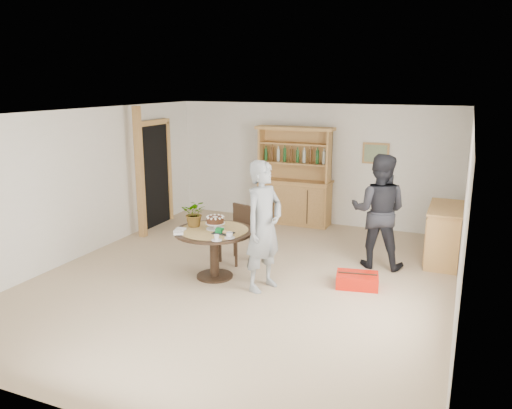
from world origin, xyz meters
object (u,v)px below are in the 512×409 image
object	(u,v)px
sideboard	(444,234)
red_suitcase	(357,280)
hutch	(294,191)
adult_person	(379,211)
dining_chair	(238,230)
teen_boy	(264,226)
dining_table	(214,239)

from	to	relation	value
sideboard	red_suitcase	distance (m)	2.00
sideboard	red_suitcase	bearing A→B (deg)	-123.70
hutch	adult_person	xyz separation A→B (m)	(2.05, -1.89, 0.23)
dining_chair	adult_person	distance (m)	2.30
hutch	red_suitcase	xyz separation A→B (m)	(1.95, -2.87, -0.59)
hutch	adult_person	bearing A→B (deg)	-42.66
hutch	teen_boy	world-z (taller)	hutch
dining_chair	sideboard	bearing A→B (deg)	39.14
hutch	dining_table	size ratio (longest dim) A/B	1.70
red_suitcase	dining_chair	bearing A→B (deg)	159.62
adult_person	hutch	bearing A→B (deg)	-44.13
hutch	red_suitcase	distance (m)	3.52
dining_table	dining_chair	bearing A→B (deg)	88.38
sideboard	teen_boy	distance (m)	3.25
teen_boy	dining_chair	bearing A→B (deg)	60.61
sideboard	dining_table	world-z (taller)	sideboard
dining_table	adult_person	world-z (taller)	adult_person
dining_chair	hutch	bearing A→B (deg)	104.25
teen_boy	red_suitcase	world-z (taller)	teen_boy
dining_chair	dining_table	bearing A→B (deg)	-74.53
hutch	adult_person	size ratio (longest dim) A/B	1.11
teen_boy	red_suitcase	bearing A→B (deg)	-46.40
dining_table	adult_person	xyz separation A→B (m)	(2.20, 1.46, 0.32)
adult_person	red_suitcase	world-z (taller)	adult_person
dining_chair	adult_person	bearing A→B (deg)	33.38
hutch	dining_chair	world-z (taller)	hutch
teen_boy	adult_person	world-z (taller)	teen_boy
sideboard	hutch	bearing A→B (deg)	157.79
red_suitcase	sideboard	bearing A→B (deg)	45.49
hutch	teen_boy	size ratio (longest dim) A/B	1.09
adult_person	dining_table	bearing A→B (deg)	32.16
hutch	sideboard	distance (m)	3.29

